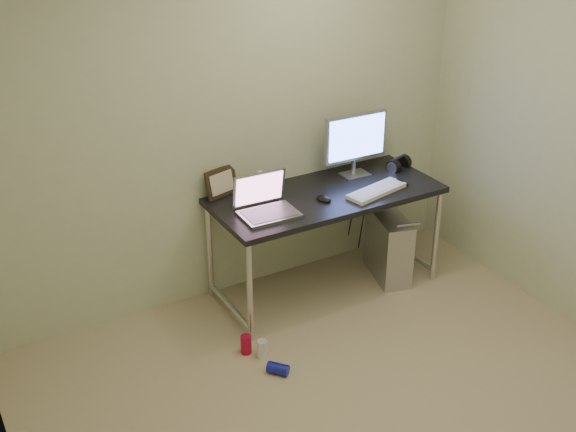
# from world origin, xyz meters

# --- Properties ---
(wall_back) EXTENTS (3.50, 0.02, 2.50)m
(wall_back) POSITION_xyz_m (0.00, 1.75, 1.25)
(wall_back) COLOR beige
(wall_back) RESTS_ON ground
(wall_left) EXTENTS (0.02, 3.50, 2.50)m
(wall_left) POSITION_xyz_m (-1.75, 0.00, 1.25)
(wall_left) COLOR beige
(wall_left) RESTS_ON ground
(desk) EXTENTS (1.58, 0.69, 0.75)m
(desk) POSITION_xyz_m (0.53, 1.41, 0.67)
(desk) COLOR black
(desk) RESTS_ON ground
(tower_computer) EXTENTS (0.32, 0.51, 0.52)m
(tower_computer) POSITION_xyz_m (1.03, 1.31, 0.24)
(tower_computer) COLOR #B5B4B9
(tower_computer) RESTS_ON ground
(cable_a) EXTENTS (0.01, 0.16, 0.69)m
(cable_a) POSITION_xyz_m (0.98, 1.70, 0.40)
(cable_a) COLOR black
(cable_a) RESTS_ON ground
(cable_b) EXTENTS (0.02, 0.11, 0.71)m
(cable_b) POSITION_xyz_m (1.07, 1.68, 0.38)
(cable_b) COLOR black
(cable_b) RESTS_ON ground
(can_red) EXTENTS (0.07, 0.07, 0.12)m
(can_red) POSITION_xyz_m (-0.31, 0.99, 0.06)
(can_red) COLOR #BA0D32
(can_red) RESTS_ON ground
(can_white) EXTENTS (0.07, 0.07, 0.12)m
(can_white) POSITION_xyz_m (-0.24, 0.91, 0.06)
(can_white) COLOR white
(can_white) RESTS_ON ground
(can_blue) EXTENTS (0.14, 0.14, 0.07)m
(can_blue) POSITION_xyz_m (-0.23, 0.72, 0.04)
(can_blue) COLOR #151B9E
(can_blue) RESTS_ON ground
(laptop) EXTENTS (0.37, 0.31, 0.25)m
(laptop) POSITION_xyz_m (0.03, 1.34, 0.81)
(laptop) COLOR #A4A4AB
(laptop) RESTS_ON desk
(monitor) EXTENTS (0.49, 0.15, 0.46)m
(monitor) POSITION_xyz_m (0.87, 1.56, 1.02)
(monitor) COLOR #A4A4AB
(monitor) RESTS_ON desk
(keyboard) EXTENTS (0.48, 0.24, 0.03)m
(keyboard) POSITION_xyz_m (0.83, 1.24, 0.76)
(keyboard) COLOR white
(keyboard) RESTS_ON desk
(mouse_right) EXTENTS (0.11, 0.13, 0.04)m
(mouse_right) POSITION_xyz_m (1.06, 1.27, 0.77)
(mouse_right) COLOR black
(mouse_right) RESTS_ON desk
(mouse_left) EXTENTS (0.10, 0.13, 0.04)m
(mouse_left) POSITION_xyz_m (0.45, 1.31, 0.77)
(mouse_left) COLOR black
(mouse_left) RESTS_ON desk
(headphones) EXTENTS (0.20, 0.11, 0.12)m
(headphones) POSITION_xyz_m (1.22, 1.50, 0.78)
(headphones) COLOR black
(headphones) RESTS_ON desk
(picture_frame) EXTENTS (0.26, 0.13, 0.20)m
(picture_frame) POSITION_xyz_m (-0.10, 1.71, 0.85)
(picture_frame) COLOR black
(picture_frame) RESTS_ON desk
(webcam) EXTENTS (0.05, 0.04, 0.13)m
(webcam) POSITION_xyz_m (0.18, 1.69, 0.84)
(webcam) COLOR silver
(webcam) RESTS_ON desk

